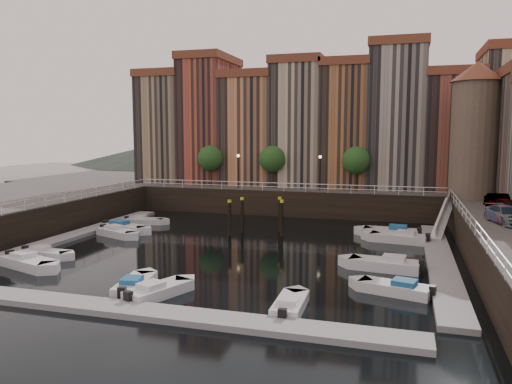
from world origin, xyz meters
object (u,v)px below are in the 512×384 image
(corner_tower, at_px, (475,128))
(boat_left_1, at_px, (45,253))
(gangway, at_px, (444,216))
(boat_left_0, at_px, (28,262))
(boat_left_2, at_px, (117,232))
(mooring_pilings, at_px, (258,217))
(car_a, at_px, (507,208))
(car_c, at_px, (506,216))
(car_b, at_px, (500,204))

(corner_tower, xyz_separation_m, boat_left_1, (-33.47, -22.62, -9.87))
(gangway, xyz_separation_m, boat_left_0, (-29.68, -20.98, -1.52))
(boat_left_0, distance_m, boat_left_1, 3.00)
(gangway, xyz_separation_m, boat_left_2, (-29.68, -9.33, -1.55))
(mooring_pilings, distance_m, car_a, 21.67)
(boat_left_2, height_order, car_c, car_c)
(corner_tower, bearing_deg, car_c, -87.32)
(car_b, bearing_deg, corner_tower, 92.03)
(boat_left_0, bearing_deg, mooring_pilings, 69.85)
(gangway, xyz_separation_m, car_c, (3.58, -10.09, 1.73))
(boat_left_0, distance_m, car_c, 35.16)
(boat_left_0, height_order, boat_left_2, boat_left_0)
(gangway, relative_size, boat_left_2, 1.74)
(gangway, distance_m, boat_left_0, 36.38)
(car_c, bearing_deg, corner_tower, 76.81)
(boat_left_1, xyz_separation_m, car_b, (34.82, 14.56, 3.40))
(mooring_pilings, distance_m, boat_left_2, 13.54)
(mooring_pilings, xyz_separation_m, boat_left_2, (-12.59, -4.82, -1.29))
(boat_left_0, xyz_separation_m, car_b, (33.93, 17.42, 3.33))
(gangway, height_order, car_a, car_a)
(car_b, bearing_deg, boat_left_1, -164.78)
(car_a, bearing_deg, boat_left_2, 167.93)
(gangway, bearing_deg, corner_tower, 57.20)
(boat_left_0, bearing_deg, boat_left_1, 124.51)
(mooring_pilings, distance_m, car_c, 21.50)
(gangway, xyz_separation_m, car_a, (4.47, -5.36, 1.73))
(boat_left_2, relative_size, car_a, 1.25)
(gangway, distance_m, car_a, 7.19)
(mooring_pilings, relative_size, boat_left_0, 0.98)
(car_a, relative_size, car_b, 0.88)
(boat_left_2, distance_m, car_c, 33.44)
(gangway, relative_size, car_c, 1.85)
(boat_left_0, relative_size, boat_left_2, 1.09)
(corner_tower, bearing_deg, boat_left_1, -145.95)
(car_b, xyz_separation_m, car_c, (-0.67, -6.52, -0.07))
(car_a, distance_m, car_b, 1.81)
(corner_tower, relative_size, car_b, 3.17)
(mooring_pilings, distance_m, boat_left_1, 19.20)
(boat_left_0, bearing_deg, car_c, 35.40)
(boat_left_0, bearing_deg, car_b, 44.44)
(mooring_pilings, bearing_deg, boat_left_1, -134.74)
(mooring_pilings, relative_size, boat_left_2, 1.07)
(car_b, bearing_deg, mooring_pilings, 175.09)
(corner_tower, bearing_deg, boat_left_2, -157.00)
(car_a, xyz_separation_m, car_c, (-0.89, -4.73, 0.00))
(car_a, bearing_deg, gangway, 111.12)
(boat_left_2, xyz_separation_m, car_a, (34.15, 3.97, 3.29))
(corner_tower, bearing_deg, car_a, -80.95)
(mooring_pilings, bearing_deg, car_a, -2.24)
(boat_left_1, bearing_deg, car_b, 24.80)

